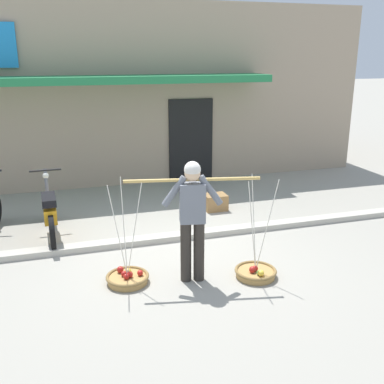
% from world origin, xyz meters
% --- Properties ---
extents(ground_plane, '(90.00, 90.00, 0.00)m').
position_xyz_m(ground_plane, '(0.00, 0.00, 0.00)').
color(ground_plane, '#9E998C').
extents(sidewalk_curb, '(20.00, 0.24, 0.10)m').
position_xyz_m(sidewalk_curb, '(0.00, 0.70, 0.05)').
color(sidewalk_curb, '#BAB4A5').
rests_on(sidewalk_curb, ground).
extents(fruit_vendor, '(1.77, 0.40, 1.70)m').
position_xyz_m(fruit_vendor, '(-0.01, -0.75, 0.98)').
color(fruit_vendor, '#2D2823').
rests_on(fruit_vendor, ground).
extents(fruit_basket_left_side, '(0.59, 0.59, 1.45)m').
position_xyz_m(fruit_basket_left_side, '(-0.89, -0.57, 0.08)').
color(fruit_basket_left_side, '#B2894C').
rests_on(fruit_basket_left_side, ground).
extents(fruit_basket_right_side, '(0.59, 0.59, 1.45)m').
position_xyz_m(fruit_basket_right_side, '(0.87, -0.93, 0.08)').
color(fruit_basket_right_side, '#B2894C').
rests_on(fruit_basket_right_side, ground).
extents(motorcycle_second_in_row, '(0.54, 1.82, 1.09)m').
position_xyz_m(motorcycle_second_in_row, '(-1.88, 1.43, 0.45)').
color(motorcycle_second_in_row, black).
rests_on(motorcycle_second_in_row, ground).
extents(storefront_building, '(13.00, 6.00, 4.20)m').
position_xyz_m(storefront_building, '(-0.47, 6.79, 2.10)').
color(storefront_building, tan).
rests_on(storefront_building, ground).
extents(wooden_crate, '(0.44, 0.36, 0.32)m').
position_xyz_m(wooden_crate, '(1.30, 1.95, 0.16)').
color(wooden_crate, olive).
rests_on(wooden_crate, ground).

